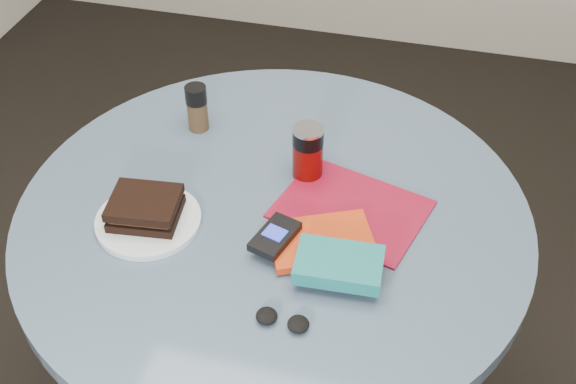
% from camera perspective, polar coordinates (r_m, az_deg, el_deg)
% --- Properties ---
extents(table, '(1.00, 1.00, 0.75)m').
position_cam_1_polar(table, '(1.52, -1.10, -5.81)').
color(table, black).
rests_on(table, ground).
extents(plate, '(0.24, 0.24, 0.01)m').
position_cam_1_polar(plate, '(1.39, -10.97, -2.23)').
color(plate, silver).
rests_on(plate, table).
extents(sandwich, '(0.14, 0.12, 0.05)m').
position_cam_1_polar(sandwich, '(1.38, -11.22, -1.23)').
color(sandwich, black).
rests_on(sandwich, plate).
extents(soda_can, '(0.07, 0.07, 0.12)m').
position_cam_1_polar(soda_can, '(1.44, 1.58, 3.19)').
color(soda_can, '#5E0704').
rests_on(soda_can, table).
extents(pepper_grinder, '(0.06, 0.06, 0.11)m').
position_cam_1_polar(pepper_grinder, '(1.58, -7.20, 6.64)').
color(pepper_grinder, '#3E2D1A').
rests_on(pepper_grinder, table).
extents(magazine, '(0.32, 0.27, 0.00)m').
position_cam_1_polar(magazine, '(1.40, 5.01, -1.35)').
color(magazine, maroon).
rests_on(magazine, table).
extents(red_book, '(0.22, 0.19, 0.02)m').
position_cam_1_polar(red_book, '(1.32, 2.66, -3.89)').
color(red_book, '#A92E0D').
rests_on(red_book, magazine).
extents(novel, '(0.16, 0.10, 0.03)m').
position_cam_1_polar(novel, '(1.25, 4.05, -5.75)').
color(novel, '#146062').
rests_on(novel, red_book).
extents(mp3_player, '(0.08, 0.11, 0.02)m').
position_cam_1_polar(mp3_player, '(1.31, -1.04, -3.51)').
color(mp3_player, black).
rests_on(mp3_player, red_book).
extents(headphones, '(0.09, 0.04, 0.02)m').
position_cam_1_polar(headphones, '(1.21, -0.45, -10.09)').
color(headphones, black).
rests_on(headphones, table).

